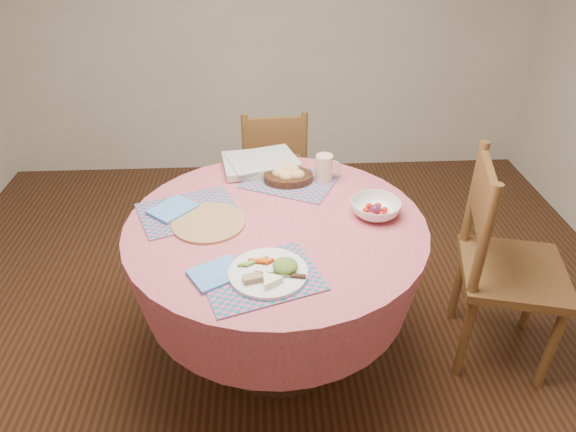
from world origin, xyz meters
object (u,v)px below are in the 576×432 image
wicker_trivet (209,223)px  dinner_plate (270,272)px  chair_back (274,171)px  latte_mug (325,168)px  chair_right (502,262)px  fruit_bowl (375,208)px  dining_table (276,260)px  bread_bowl (288,175)px

wicker_trivet → dinner_plate: 0.43m
chair_back → latte_mug: 0.79m
chair_right → wicker_trivet: (-1.27, 0.03, 0.23)m
fruit_bowl → dining_table: bearing=-175.2°
dinner_plate → bread_bowl: (0.10, 0.69, 0.02)m
chair_right → latte_mug: (-0.75, 0.37, 0.30)m
dining_table → bread_bowl: bread_bowl is taller
dining_table → chair_right: size_ratio=1.24×
dinner_plate → latte_mug: bearing=68.7°
dinner_plate → fruit_bowl: bearing=40.4°
chair_back → fruit_bowl: bearing=108.7°
dining_table → chair_right: (0.99, -0.02, -0.03)m
dinner_plate → bread_bowl: size_ratio=1.22×
dining_table → bread_bowl: (0.07, 0.34, 0.23)m
dinner_plate → fruit_bowl: fruit_bowl is taller
chair_back → fruit_bowl: chair_back is taller
fruit_bowl → chair_right: bearing=-5.6°
dinner_plate → bread_bowl: bearing=81.5°
chair_right → dinner_plate: size_ratio=3.56×
wicker_trivet → fruit_bowl: 0.69m
chair_right → fruit_bowl: size_ratio=3.99×
chair_right → bread_bowl: bearing=82.7°
chair_back → wicker_trivet: 1.10m
wicker_trivet → dinner_plate: dinner_plate is taller
dining_table → bread_bowl: bearing=78.3°
dining_table → fruit_bowl: (0.42, 0.03, 0.23)m
chair_back → chair_right: bearing=129.8°
dining_table → bread_bowl: size_ratio=5.39×
dining_table → dinner_plate: 0.41m
bread_bowl → fruit_bowl: size_ratio=0.92×
dining_table → wicker_trivet: (-0.27, 0.00, 0.20)m
fruit_bowl → chair_back: bearing=112.0°
dinner_plate → fruit_bowl: 0.59m
chair_back → bread_bowl: (0.05, -0.68, 0.33)m
chair_back → latte_mug: (0.22, -0.67, 0.36)m
chair_right → dinner_plate: 1.10m
dining_table → chair_back: chair_back is taller
chair_right → bread_bowl: (-0.92, 0.37, 0.27)m
wicker_trivet → latte_mug: bearing=33.8°
chair_back → wicker_trivet: chair_back is taller
dining_table → fruit_bowl: fruit_bowl is taller
wicker_trivet → fruit_bowl: bearing=2.5°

